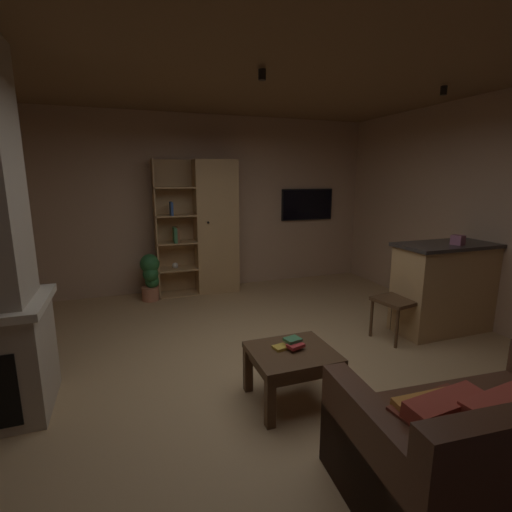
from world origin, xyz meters
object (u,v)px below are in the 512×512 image
object	(u,v)px
table_book_1	(296,346)
table_book_2	(293,340)
dining_chair	(402,293)
coffee_table	(292,360)
bookshelf_cabinet	(211,228)
tissue_box	(458,240)
table_book_0	(281,347)
potted_floor_plant	(151,275)
kitchen_bar_counter	(451,286)
wall_mounted_tv	(307,205)
leather_couch	(490,450)

from	to	relation	value
table_book_1	table_book_2	size ratio (longest dim) A/B	1.06
dining_chair	coffee_table	bearing A→B (deg)	-156.93
bookshelf_cabinet	dining_chair	world-z (taller)	bookshelf_cabinet
tissue_box	table_book_0	xyz separation A→B (m)	(-2.43, -0.57, -0.67)
coffee_table	potted_floor_plant	distance (m)	3.20
table_book_1	dining_chair	size ratio (longest dim) A/B	0.15
bookshelf_cabinet	kitchen_bar_counter	bearing A→B (deg)	-46.62
bookshelf_cabinet	table_book_2	world-z (taller)	bookshelf_cabinet
wall_mounted_tv	table_book_2	bearing A→B (deg)	-118.63
coffee_table	dining_chair	size ratio (longest dim) A/B	0.73
coffee_table	dining_chair	world-z (taller)	dining_chair
potted_floor_plant	kitchen_bar_counter	bearing A→B (deg)	-35.03
kitchen_bar_counter	coffee_table	size ratio (longest dim) A/B	2.14
bookshelf_cabinet	wall_mounted_tv	size ratio (longest dim) A/B	2.15
bookshelf_cabinet	table_book_1	xyz separation A→B (m)	(-0.04, -3.23, -0.56)
kitchen_bar_counter	table_book_2	distance (m)	2.50
tissue_box	potted_floor_plant	size ratio (longest dim) A/B	0.17
dining_chair	wall_mounted_tv	xyz separation A→B (m)	(0.17, 2.72, 0.82)
table_book_0	potted_floor_plant	distance (m)	3.12
leather_couch	table_book_2	distance (m)	1.47
kitchen_bar_counter	table_book_0	world-z (taller)	kitchen_bar_counter
kitchen_bar_counter	tissue_box	size ratio (longest dim) A/B	11.92
table_book_1	dining_chair	xyz separation A→B (m)	(1.67, 0.72, 0.05)
bookshelf_cabinet	tissue_box	size ratio (longest dim) A/B	17.42
kitchen_bar_counter	bookshelf_cabinet	bearing A→B (deg)	133.38
leather_couch	tissue_box	bearing A→B (deg)	47.85
table_book_0	dining_chair	size ratio (longest dim) A/B	0.13
bookshelf_cabinet	dining_chair	size ratio (longest dim) A/B	2.27
table_book_2	table_book_0	bearing A→B (deg)	-177.96
table_book_0	potted_floor_plant	world-z (taller)	potted_floor_plant
wall_mounted_tv	kitchen_bar_counter	bearing A→B (deg)	-78.35
bookshelf_cabinet	table_book_0	xyz separation A→B (m)	(-0.15, -3.17, -0.58)
table_book_0	potted_floor_plant	xyz separation A→B (m)	(-0.82, 3.01, -0.07)
tissue_box	table_book_2	distance (m)	2.47
tissue_box	table_book_2	world-z (taller)	tissue_box
wall_mounted_tv	coffee_table	bearing A→B (deg)	-118.60
coffee_table	wall_mounted_tv	distance (m)	4.05
wall_mounted_tv	table_book_0	bearing A→B (deg)	-120.01
dining_chair	potted_floor_plant	distance (m)	3.51
tissue_box	potted_floor_plant	distance (m)	4.13
leather_couch	coffee_table	xyz separation A→B (m)	(-0.65, 1.26, 0.05)
tissue_box	coffee_table	size ratio (longest dim) A/B	0.18
kitchen_bar_counter	potted_floor_plant	size ratio (longest dim) A/B	2.02
leather_couch	table_book_1	bearing A→B (deg)	116.10
bookshelf_cabinet	table_book_2	bearing A→B (deg)	-90.69
dining_chair	wall_mounted_tv	size ratio (longest dim) A/B	0.95
wall_mounted_tv	leather_couch	bearing A→B (deg)	-104.68
table_book_2	wall_mounted_tv	world-z (taller)	wall_mounted_tv
kitchen_bar_counter	tissue_box	xyz separation A→B (m)	(-0.08, -0.10, 0.59)
table_book_1	wall_mounted_tv	distance (m)	4.00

